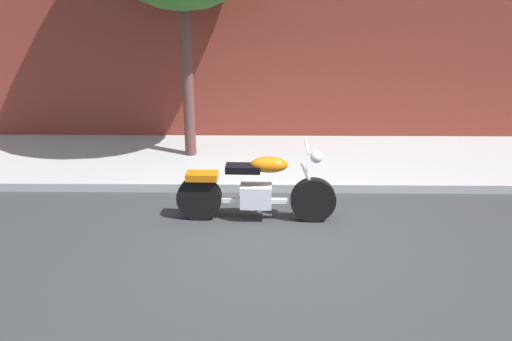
# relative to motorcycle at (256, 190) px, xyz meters

# --- Properties ---
(ground_plane) EXTENTS (60.00, 60.00, 0.00)m
(ground_plane) POSITION_rel_motorcycle_xyz_m (0.32, -0.36, -0.45)
(ground_plane) COLOR #303335
(sidewalk) EXTENTS (20.79, 2.82, 0.14)m
(sidewalk) POSITION_rel_motorcycle_xyz_m (0.32, 2.40, -0.38)
(sidewalk) COLOR #A2A2A2
(sidewalk) RESTS_ON ground
(motorcycle) EXTENTS (2.25, 0.70, 1.14)m
(motorcycle) POSITION_rel_motorcycle_xyz_m (0.00, 0.00, 0.00)
(motorcycle) COLOR black
(motorcycle) RESTS_ON ground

